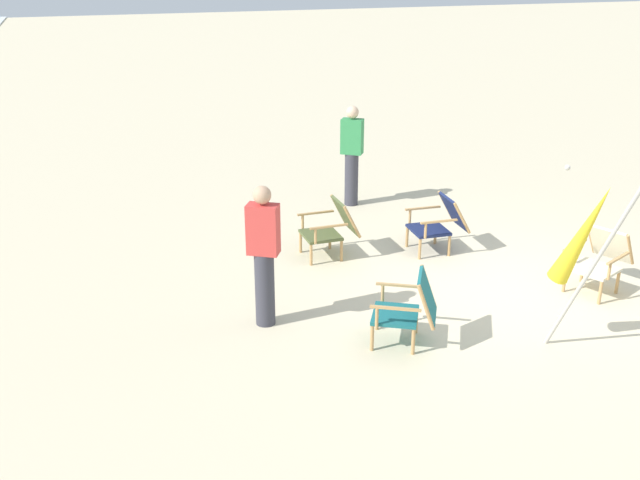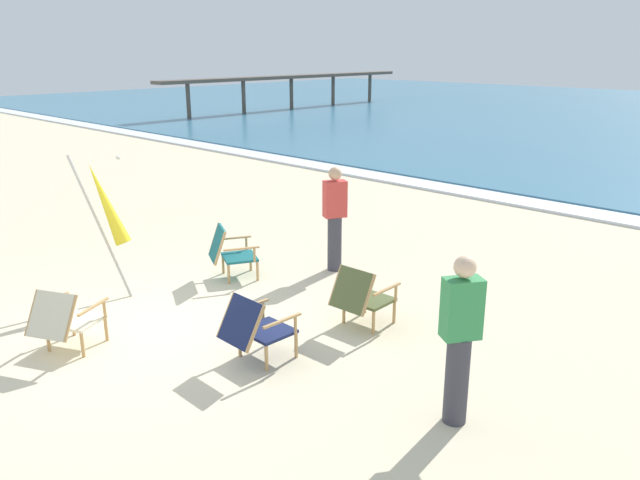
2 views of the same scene
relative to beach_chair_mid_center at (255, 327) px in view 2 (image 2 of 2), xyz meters
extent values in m
plane|color=beige|center=(-1.59, -0.27, -0.42)|extent=(80.00, 80.00, 0.00)
cube|color=white|center=(-1.59, 9.08, -0.39)|extent=(80.00, 1.10, 0.06)
cube|color=#19234C|center=(0.00, 0.17, -0.10)|extent=(0.53, 0.50, 0.04)
cube|color=#19234C|center=(-0.01, -0.20, 0.12)|extent=(0.50, 0.30, 0.47)
cylinder|color=tan|center=(-0.22, 0.39, -0.26)|extent=(0.04, 0.04, 0.32)
cylinder|color=tan|center=(0.25, 0.38, -0.26)|extent=(0.04, 0.04, 0.32)
cylinder|color=tan|center=(-0.24, -0.04, -0.26)|extent=(0.04, 0.04, 0.32)
cylinder|color=tan|center=(0.23, -0.05, -0.26)|extent=(0.04, 0.04, 0.32)
cube|color=tan|center=(-0.28, 0.16, 0.12)|extent=(0.05, 0.53, 0.02)
cylinder|color=tan|center=(-0.27, 0.34, 0.01)|extent=(0.04, 0.04, 0.22)
cube|color=tan|center=(0.28, 0.14, 0.12)|extent=(0.05, 0.53, 0.02)
cylinder|color=tan|center=(0.29, 0.33, 0.01)|extent=(0.04, 0.04, 0.22)
cylinder|color=tan|center=(-0.26, -0.19, 0.12)|extent=(0.05, 0.29, 0.47)
cylinder|color=tan|center=(0.25, -0.21, 0.12)|extent=(0.05, 0.29, 0.47)
cube|color=#515B33|center=(0.25, 1.65, -0.10)|extent=(0.53, 0.50, 0.04)
cube|color=#515B33|center=(0.26, 1.29, 0.13)|extent=(0.50, 0.28, 0.48)
cylinder|color=tan|center=(0.01, 1.86, -0.26)|extent=(0.04, 0.04, 0.32)
cylinder|color=tan|center=(0.48, 1.87, -0.26)|extent=(0.04, 0.04, 0.32)
cylinder|color=tan|center=(0.03, 1.43, -0.26)|extent=(0.04, 0.04, 0.32)
cylinder|color=tan|center=(0.49, 1.44, -0.26)|extent=(0.04, 0.04, 0.32)
cube|color=tan|center=(-0.03, 1.62, 0.12)|extent=(0.05, 0.53, 0.02)
cylinder|color=tan|center=(-0.03, 1.81, 0.01)|extent=(0.04, 0.04, 0.22)
cube|color=tan|center=(0.53, 1.64, 0.12)|extent=(0.05, 0.53, 0.02)
cylinder|color=tan|center=(0.53, 1.83, 0.01)|extent=(0.04, 0.04, 0.22)
cylinder|color=tan|center=(0.01, 1.29, 0.13)|extent=(0.05, 0.27, 0.48)
cylinder|color=tan|center=(0.52, 1.30, 0.13)|extent=(0.05, 0.27, 0.48)
cube|color=#196066|center=(-2.22, 1.58, -0.10)|extent=(0.68, 0.67, 0.04)
cube|color=#196066|center=(-2.37, 1.29, 0.14)|extent=(0.53, 0.41, 0.50)
cylinder|color=tan|center=(-2.32, 1.88, -0.26)|extent=(0.04, 0.04, 0.32)
cylinder|color=tan|center=(-1.91, 1.66, -0.26)|extent=(0.04, 0.04, 0.32)
cylinder|color=tan|center=(-2.52, 1.49, -0.26)|extent=(0.04, 0.04, 0.32)
cylinder|color=tan|center=(-2.11, 1.28, -0.26)|extent=(0.04, 0.04, 0.32)
cube|color=tan|center=(-2.47, 1.69, 0.12)|extent=(0.28, 0.48, 0.02)
cylinder|color=tan|center=(-2.39, 1.86, 0.01)|extent=(0.04, 0.04, 0.22)
cube|color=tan|center=(-1.98, 1.43, 0.12)|extent=(0.28, 0.48, 0.02)
cylinder|color=tan|center=(-1.89, 1.60, 0.01)|extent=(0.04, 0.04, 0.22)
cylinder|color=tan|center=(-2.59, 1.41, 0.14)|extent=(0.13, 0.21, 0.50)
cylinder|color=tan|center=(-2.14, 1.17, 0.14)|extent=(0.13, 0.21, 0.50)
cube|color=beige|center=(-1.80, -1.19, -0.10)|extent=(0.68, 0.66, 0.04)
cube|color=beige|center=(-1.63, -1.53, 0.12)|extent=(0.58, 0.49, 0.46)
cylinder|color=tan|center=(-2.10, -1.10, -0.26)|extent=(0.04, 0.04, 0.32)
cylinder|color=tan|center=(-1.68, -0.89, -0.26)|extent=(0.04, 0.04, 0.32)
cylinder|color=tan|center=(-1.91, -1.49, -0.26)|extent=(0.04, 0.04, 0.32)
cylinder|color=tan|center=(-1.49, -1.28, -0.26)|extent=(0.04, 0.04, 0.32)
cube|color=tan|center=(-2.04, -1.33, 0.12)|extent=(0.27, 0.49, 0.02)
cylinder|color=tan|center=(-2.12, -1.16, 0.01)|extent=(0.04, 0.04, 0.22)
cube|color=tan|center=(-1.54, -1.08, 0.12)|extent=(0.27, 0.49, 0.02)
cylinder|color=tan|center=(-1.62, -0.92, 0.01)|extent=(0.04, 0.04, 0.22)
cylinder|color=tan|center=(-1.86, -1.64, 0.12)|extent=(0.17, 0.29, 0.47)
cylinder|color=tan|center=(-1.40, -1.41, 0.12)|extent=(0.17, 0.29, 0.47)
cylinder|color=#B7B2A8|center=(-3.05, -0.16, 0.56)|extent=(0.71, 0.44, 1.98)
cone|color=yellow|center=(-2.93, -0.09, 0.90)|extent=(0.65, 0.50, 1.16)
sphere|color=#B7B2A8|center=(-2.72, 0.03, 1.54)|extent=(0.06, 0.06, 0.06)
cylinder|color=#383842|center=(2.21, 0.53, 0.01)|extent=(0.22, 0.22, 0.86)
cube|color=#338C4C|center=(2.21, 0.53, 0.72)|extent=(0.36, 0.39, 0.56)
sphere|color=beige|center=(2.21, 0.53, 1.11)|extent=(0.20, 0.20, 0.20)
cylinder|color=#383842|center=(-1.41, 2.81, 0.01)|extent=(0.22, 0.22, 0.86)
cube|color=#D13D38|center=(-1.41, 2.81, 0.72)|extent=(0.34, 0.39, 0.56)
sphere|color=tan|center=(-1.41, 2.81, 1.11)|extent=(0.20, 0.20, 0.20)
cube|color=brown|center=(-20.47, 20.10, 1.38)|extent=(0.90, 16.82, 0.16)
cylinder|color=brown|center=(-20.47, 13.37, 0.48)|extent=(0.20, 0.20, 1.81)
cylinder|color=brown|center=(-20.47, 16.73, 0.48)|extent=(0.20, 0.20, 1.81)
cylinder|color=brown|center=(-20.47, 20.10, 0.48)|extent=(0.20, 0.20, 1.81)
cylinder|color=brown|center=(-20.47, 23.46, 0.48)|extent=(0.20, 0.20, 1.81)
cylinder|color=brown|center=(-20.47, 26.82, 0.48)|extent=(0.20, 0.20, 1.81)
camera|label=1|loc=(-8.78, 4.43, 3.61)|focal=42.00mm
camera|label=2|loc=(4.82, -4.00, 2.92)|focal=35.00mm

